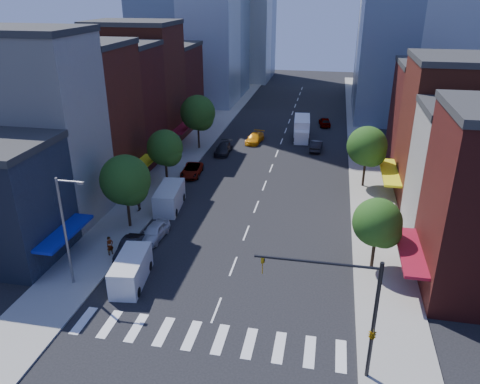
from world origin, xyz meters
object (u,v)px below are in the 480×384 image
object	(u,v)px
parked_car_rear	(223,149)
parked_car_second	(129,248)
box_truck	(302,129)
pedestrian_near	(110,246)
traffic_car_far	(325,122)
traffic_car_oncoming	(316,146)
cargo_van_far	(169,198)
pedestrian_far	(138,204)
parked_car_front	(154,232)
cargo_van_near	(131,271)
parked_car_third	(192,170)
taxi	(255,138)

from	to	relation	value
parked_car_rear	parked_car_second	bearing A→B (deg)	-94.54
box_truck	pedestrian_near	distance (m)	41.11
parked_car_rear	traffic_car_far	world-z (taller)	traffic_car_far
traffic_car_oncoming	box_truck	xyz separation A→B (m)	(-2.57, 5.72, 0.75)
traffic_car_far	box_truck	world-z (taller)	box_truck
cargo_van_far	pedestrian_far	size ratio (longest dim) A/B	3.76
box_truck	pedestrian_far	xyz separation A→B (m)	(-14.89, -29.91, -0.55)
parked_car_rear	box_truck	world-z (taller)	box_truck
parked_car_front	cargo_van_near	size ratio (longest dim) A/B	0.77
parked_car_third	box_truck	xyz separation A→B (m)	(12.34, 18.67, 0.80)
parked_car_second	taxi	xyz separation A→B (m)	(5.46, 34.45, 0.01)
parked_car_second	pedestrian_far	distance (m)	8.69
parked_car_front	parked_car_rear	world-z (taller)	parked_car_front
parked_car_second	taxi	world-z (taller)	taxi
parked_car_front	parked_car_third	distance (m)	16.40
pedestrian_far	traffic_car_far	bearing A→B (deg)	156.38
traffic_car_oncoming	pedestrian_near	distance (m)	36.84
parked_car_rear	box_truck	size ratio (longest dim) A/B	0.62
parked_car_front	cargo_van_far	bearing A→B (deg)	100.30
parked_car_third	cargo_van_far	size ratio (longest dim) A/B	0.83
parked_car_third	box_truck	bearing A→B (deg)	51.87
parked_car_second	traffic_car_far	size ratio (longest dim) A/B	0.97
box_truck	traffic_car_oncoming	bearing A→B (deg)	-69.48
parked_car_second	traffic_car_oncoming	xyz separation A→B (m)	(14.83, 32.47, 0.04)
cargo_van_near	cargo_van_far	bearing A→B (deg)	89.26
parked_car_second	box_truck	world-z (taller)	box_truck
parked_car_third	pedestrian_far	size ratio (longest dim) A/B	3.12
pedestrian_near	parked_car_second	bearing A→B (deg)	-39.02
pedestrian_far	parked_car_second	bearing A→B (deg)	19.89
parked_car_second	pedestrian_near	xyz separation A→B (m)	(-1.53, -0.54, 0.32)
parked_car_front	parked_car_second	distance (m)	3.37
cargo_van_far	pedestrian_near	size ratio (longest dim) A/B	3.38
taxi	traffic_car_oncoming	xyz separation A→B (m)	(9.37, -1.99, 0.03)
parked_car_second	traffic_car_far	distance (m)	48.60
traffic_car_far	taxi	bearing A→B (deg)	40.92
parked_car_third	cargo_van_far	distance (m)	9.86
parked_car_second	box_truck	bearing A→B (deg)	69.46
parked_car_second	parked_car_third	size ratio (longest dim) A/B	0.87
parked_car_second	box_truck	size ratio (longest dim) A/B	0.54
pedestrian_far	cargo_van_near	bearing A→B (deg)	22.50
parked_car_rear	cargo_van_far	distance (m)	18.93
parked_car_front	parked_car_second	world-z (taller)	parked_car_front
taxi	pedestrian_near	bearing A→B (deg)	-93.48
parked_car_second	traffic_car_oncoming	size ratio (longest dim) A/B	0.95
parked_car_second	taxi	size ratio (longest dim) A/B	0.87
parked_car_rear	cargo_van_near	bearing A→B (deg)	-90.67
cargo_van_far	traffic_car_oncoming	bearing A→B (deg)	51.57
parked_car_rear	parked_car_third	bearing A→B (deg)	-103.20
parked_car_rear	traffic_car_far	bearing A→B (deg)	51.17
cargo_van_near	traffic_car_oncoming	world-z (taller)	cargo_van_near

